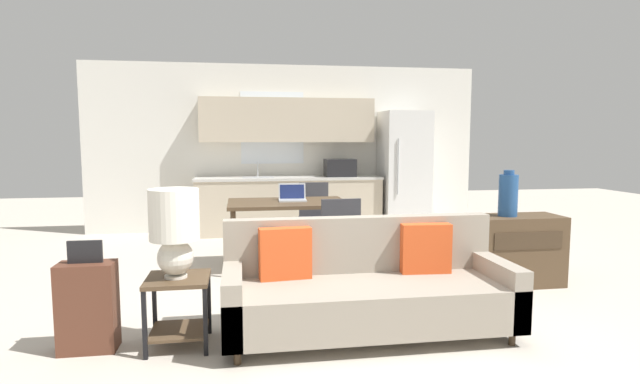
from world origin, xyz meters
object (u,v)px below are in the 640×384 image
(table_lamp, at_px, (174,227))
(laptop, at_px, (292,196))
(dining_chair_far_right, at_px, (315,214))
(refrigerator, at_px, (404,171))
(side_table, at_px, (178,300))
(vase, at_px, (508,195))
(couch, at_px, (366,290))
(dining_chair_near_right, at_px, (338,237))
(suitcase, at_px, (88,306))
(dining_table, at_px, (287,208))
(credenza, at_px, (516,250))

(table_lamp, height_order, laptop, table_lamp)
(laptop, bearing_deg, dining_chair_far_right, 66.05)
(refrigerator, bearing_deg, dining_chair_far_right, -142.58)
(table_lamp, distance_m, dining_chair_far_right, 3.31)
(side_table, relative_size, vase, 1.09)
(couch, distance_m, dining_chair_far_right, 2.91)
(dining_chair_near_right, distance_m, suitcase, 2.42)
(couch, bearing_deg, vase, 30.24)
(dining_table, height_order, dining_chair_near_right, dining_chair_near_right)
(dining_chair_near_right, xyz_separation_m, laptop, (-0.37, 0.91, 0.32))
(dining_chair_far_right, bearing_deg, laptop, -114.02)
(couch, xyz_separation_m, suitcase, (-2.03, -0.02, -0.02))
(dining_chair_near_right, xyz_separation_m, dining_chair_far_right, (0.00, 1.66, 0.00))
(couch, distance_m, laptop, 2.24)
(refrigerator, xyz_separation_m, dining_table, (-2.12, -2.10, -0.27))
(refrigerator, height_order, dining_chair_near_right, refrigerator)
(vase, height_order, laptop, vase)
(couch, xyz_separation_m, vase, (1.74, 1.01, 0.60))
(table_lamp, distance_m, credenza, 3.47)
(side_table, xyz_separation_m, dining_chair_far_right, (1.43, 2.94, 0.16))
(credenza, relative_size, dining_chair_far_right, 0.99)
(dining_chair_near_right, bearing_deg, table_lamp, 40.01)
(dining_chair_near_right, bearing_deg, couch, 87.09)
(couch, bearing_deg, credenza, 28.80)
(laptop, distance_m, suitcase, 2.80)
(side_table, height_order, suitcase, suitcase)
(suitcase, bearing_deg, table_lamp, -2.33)
(credenza, bearing_deg, table_lamp, -162.05)
(dining_table, xyz_separation_m, laptop, (0.07, 0.07, 0.12))
(credenza, relative_size, dining_chair_near_right, 0.99)
(dining_table, distance_m, vase, 2.42)
(laptop, bearing_deg, vase, -26.10)
(dining_chair_far_right, bearing_deg, dining_table, -115.63)
(credenza, bearing_deg, dining_chair_far_right, 133.93)
(couch, xyz_separation_m, laptop, (-0.35, 2.16, 0.49))
(dining_chair_near_right, xyz_separation_m, suitcase, (-2.06, -1.27, -0.18))
(table_lamp, bearing_deg, dining_chair_near_right, 41.82)
(dining_chair_near_right, bearing_deg, credenza, 170.87)
(couch, xyz_separation_m, side_table, (-1.41, -0.03, 0.00))
(couch, bearing_deg, laptop, 99.18)
(credenza, bearing_deg, dining_table, 154.63)
(side_table, bearing_deg, vase, 18.37)
(refrigerator, height_order, side_table, refrigerator)
(laptop, xyz_separation_m, suitcase, (-1.68, -2.18, -0.50))
(vase, bearing_deg, refrigerator, 90.66)
(dining_table, bearing_deg, suitcase, -127.52)
(refrigerator, xyz_separation_m, laptop, (-2.05, -2.02, -0.15))
(vase, distance_m, laptop, 2.38)
(refrigerator, distance_m, vase, 3.18)
(table_lamp, bearing_deg, refrigerator, 53.60)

